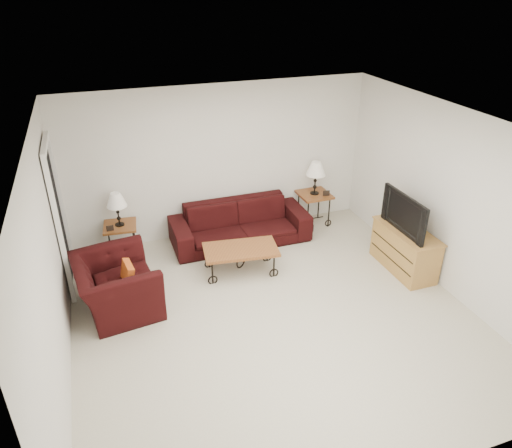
{
  "coord_description": "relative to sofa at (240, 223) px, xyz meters",
  "views": [
    {
      "loc": [
        -1.85,
        -4.6,
        3.95
      ],
      "look_at": [
        0.0,
        0.7,
        1.0
      ],
      "focal_mm": 33.52,
      "sensor_mm": 36.0,
      "label": 1
    }
  ],
  "objects": [
    {
      "name": "tv_stand",
      "position": [
        2.05,
        -1.61,
        0.0
      ],
      "size": [
        0.46,
        1.1,
        0.66
      ],
      "primitive_type": "cube",
      "color": "#9D6A3A",
      "rests_on": "ground"
    },
    {
      "name": "doorway",
      "position": [
        -2.65,
        -0.37,
        0.69
      ],
      "size": [
        0.08,
        0.94,
        2.04
      ],
      "primitive_type": "cube",
      "color": "black",
      "rests_on": "ground"
    },
    {
      "name": "ground",
      "position": [
        -0.18,
        -2.02,
        -0.33
      ],
      "size": [
        5.0,
        5.0,
        0.0
      ],
      "primitive_type": "plane",
      "color": "beige",
      "rests_on": "ground"
    },
    {
      "name": "backpack",
      "position": [
        1.11,
        -0.14,
        -0.13
      ],
      "size": [
        0.32,
        0.25,
        0.38
      ],
      "primitive_type": "ellipsoid",
      "rotation": [
        0.0,
        0.0,
        -0.09
      ],
      "color": "black",
      "rests_on": "ground"
    },
    {
      "name": "lamp_right",
      "position": [
        1.41,
        0.18,
        0.54
      ],
      "size": [
        0.33,
        0.33,
        0.58
      ],
      "primitive_type": null,
      "rotation": [
        0.0,
        0.0,
        0.01
      ],
      "color": "black",
      "rests_on": "side_table_right"
    },
    {
      "name": "lamp_left",
      "position": [
        -1.87,
        0.18,
        0.47
      ],
      "size": [
        0.33,
        0.33,
        0.53
      ],
      "primitive_type": null,
      "rotation": [
        0.0,
        0.0,
        -0.11
      ],
      "color": "black",
      "rests_on": "side_table_left"
    },
    {
      "name": "wall_left",
      "position": [
        -2.68,
        -2.02,
        0.92
      ],
      "size": [
        0.02,
        5.0,
        2.5
      ],
      "primitive_type": "cube",
      "color": "silver",
      "rests_on": "ground"
    },
    {
      "name": "side_table_left",
      "position": [
        -1.87,
        0.18,
        -0.06
      ],
      "size": [
        0.54,
        0.54,
        0.53
      ],
      "primitive_type": "cube",
      "rotation": [
        0.0,
        0.0,
        -0.11
      ],
      "color": "brown",
      "rests_on": "ground"
    },
    {
      "name": "photo_frame_right",
      "position": [
        1.56,
        0.03,
        0.3
      ],
      "size": [
        0.12,
        0.04,
        0.1
      ],
      "primitive_type": "cube",
      "rotation": [
        0.0,
        0.0,
        -0.2
      ],
      "color": "black",
      "rests_on": "side_table_right"
    },
    {
      "name": "television",
      "position": [
        2.03,
        -1.61,
        0.61
      ],
      "size": [
        0.13,
        0.98,
        0.57
      ],
      "primitive_type": "imported",
      "rotation": [
        0.0,
        0.0,
        -1.57
      ],
      "color": "black",
      "rests_on": "tv_stand"
    },
    {
      "name": "wall_front",
      "position": [
        -0.18,
        -4.52,
        0.92
      ],
      "size": [
        5.0,
        0.02,
        2.5
      ],
      "primitive_type": "cube",
      "color": "silver",
      "rests_on": "ground"
    },
    {
      "name": "sofa",
      "position": [
        0.0,
        0.0,
        0.0
      ],
      "size": [
        2.23,
        0.87,
        0.65
      ],
      "primitive_type": "imported",
      "color": "black",
      "rests_on": "ground"
    },
    {
      "name": "wall_right",
      "position": [
        2.32,
        -2.02,
        0.92
      ],
      "size": [
        0.02,
        5.0,
        2.5
      ],
      "primitive_type": "cube",
      "color": "silver",
      "rests_on": "ground"
    },
    {
      "name": "armchair",
      "position": [
        -2.06,
        -1.2,
        0.04
      ],
      "size": [
        1.12,
        1.24,
        0.73
      ],
      "primitive_type": "imported",
      "rotation": [
        0.0,
        0.0,
        1.7
      ],
      "color": "black",
      "rests_on": "ground"
    },
    {
      "name": "photo_frame_left",
      "position": [
        -2.02,
        0.03,
        0.25
      ],
      "size": [
        0.11,
        0.02,
        0.09
      ],
      "primitive_type": "cube",
      "rotation": [
        0.0,
        0.0,
        0.07
      ],
      "color": "black",
      "rests_on": "side_table_left"
    },
    {
      "name": "coffee_table",
      "position": [
        -0.27,
        -0.89,
        -0.13
      ],
      "size": [
        1.14,
        0.72,
        0.4
      ],
      "primitive_type": "cube",
      "rotation": [
        0.0,
        0.0,
        -0.13
      ],
      "color": "brown",
      "rests_on": "ground"
    },
    {
      "name": "ceiling",
      "position": [
        -0.18,
        -2.02,
        2.17
      ],
      "size": [
        5.0,
        5.0,
        0.0
      ],
      "primitive_type": "plane",
      "color": "white",
      "rests_on": "wall_back"
    },
    {
      "name": "wall_back",
      "position": [
        -0.18,
        0.48,
        0.92
      ],
      "size": [
        5.0,
        0.02,
        2.5
      ],
      "primitive_type": "cube",
      "color": "silver",
      "rests_on": "ground"
    },
    {
      "name": "throw_pillow",
      "position": [
        -1.91,
        -1.25,
        0.19
      ],
      "size": [
        0.13,
        0.34,
        0.33
      ],
      "primitive_type": "cube",
      "rotation": [
        0.0,
        0.0,
        1.7
      ],
      "color": "#B93917",
      "rests_on": "armchair"
    },
    {
      "name": "side_table_right",
      "position": [
        1.41,
        0.18,
        -0.04
      ],
      "size": [
        0.54,
        0.54,
        0.58
      ],
      "primitive_type": "cube",
      "rotation": [
        0.0,
        0.0,
        0.01
      ],
      "color": "brown",
      "rests_on": "ground"
    }
  ]
}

